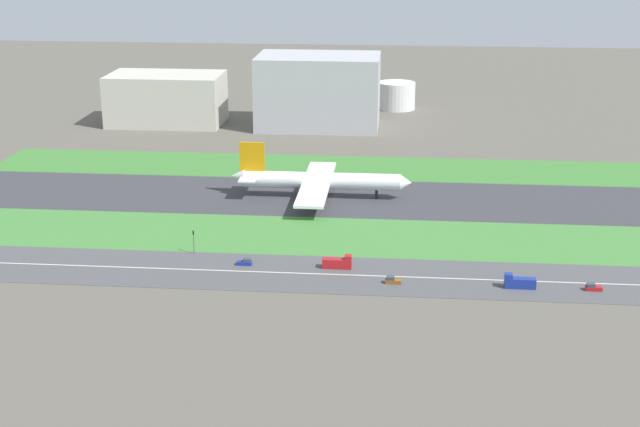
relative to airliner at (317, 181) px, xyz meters
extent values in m
plane|color=#5B564C|center=(6.14, 0.00, -6.23)|extent=(800.00, 800.00, 0.00)
cube|color=#38383D|center=(6.14, 0.00, -6.18)|extent=(280.00, 46.00, 0.10)
cube|color=#3D7A33|center=(6.14, 41.00, -6.18)|extent=(280.00, 36.00, 0.10)
cube|color=#427F38|center=(6.14, -41.00, -6.18)|extent=(280.00, 36.00, 0.10)
cube|color=#4C4C4F|center=(6.14, -73.00, -6.18)|extent=(280.00, 28.00, 0.10)
cube|color=silver|center=(6.14, -73.00, -6.13)|extent=(266.00, 0.50, 0.01)
cylinder|color=white|center=(1.68, 0.00, 0.07)|extent=(56.00, 6.00, 6.00)
cone|color=white|center=(31.68, 0.00, 0.07)|extent=(4.00, 5.70, 5.70)
cone|color=white|center=(-28.82, 0.00, 0.87)|extent=(5.00, 5.40, 5.40)
cube|color=orange|center=(-23.32, 0.00, 8.07)|extent=(9.00, 0.80, 11.00)
cube|color=white|center=(-24.32, 0.00, 1.07)|extent=(6.00, 16.00, 0.60)
cube|color=white|center=(-0.32, 15.00, -1.13)|extent=(10.00, 26.00, 1.00)
cylinder|color=gray|center=(0.68, 9.00, -3.33)|extent=(5.00, 3.20, 3.20)
cube|color=white|center=(-0.32, -15.00, -1.13)|extent=(10.00, 26.00, 1.00)
cylinder|color=gray|center=(0.68, -9.00, -3.33)|extent=(5.00, 3.20, 3.20)
cylinder|color=black|center=(21.28, 0.00, -4.53)|extent=(1.00, 1.00, 3.20)
cylinder|color=black|center=(-2.32, 3.50, -4.53)|extent=(1.00, 1.00, 3.20)
cylinder|color=black|center=(-2.32, -3.50, -4.53)|extent=(1.00, 1.00, 3.20)
cube|color=navy|center=(62.85, -78.00, -4.73)|extent=(8.40, 2.50, 2.80)
cube|color=navy|center=(59.65, -78.00, -2.73)|extent=(2.00, 2.30, 1.20)
cube|color=brown|center=(28.44, -78.00, -5.58)|extent=(4.40, 1.80, 1.10)
cube|color=#333D4C|center=(27.64, -78.00, -4.58)|extent=(2.20, 1.66, 0.90)
cube|color=#B2191E|center=(12.14, -68.00, -4.73)|extent=(8.40, 2.50, 2.80)
cube|color=#B2191E|center=(15.34, -68.00, -2.73)|extent=(2.00, 2.30, 1.20)
cube|color=navy|center=(-14.84, -68.00, -5.58)|extent=(4.40, 1.80, 1.10)
cube|color=#333D4C|center=(-14.04, -68.00, -4.58)|extent=(2.20, 1.66, 0.90)
cube|color=#B2191E|center=(82.54, -78.00, -5.58)|extent=(4.40, 1.80, 1.10)
cube|color=#333D4C|center=(81.74, -78.00, -4.58)|extent=(2.20, 1.66, 0.90)
cylinder|color=#4C4C51|center=(-31.46, -60.00, -3.13)|extent=(0.24, 0.24, 6.00)
cube|color=black|center=(-31.46, -60.00, 0.47)|extent=(0.36, 0.36, 1.20)
sphere|color=#19D826|center=(-31.46, -60.20, 0.77)|extent=(0.24, 0.24, 0.24)
cube|color=beige|center=(-83.86, 114.00, 5.81)|extent=(54.15, 31.45, 24.09)
cube|color=#B2B2B7|center=(-10.19, 114.00, 10.78)|extent=(57.31, 36.22, 34.02)
cylinder|color=silver|center=(26.33, 159.00, 0.74)|extent=(19.49, 19.49, 13.94)
camera|label=1|loc=(29.50, -310.80, 90.83)|focal=51.07mm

